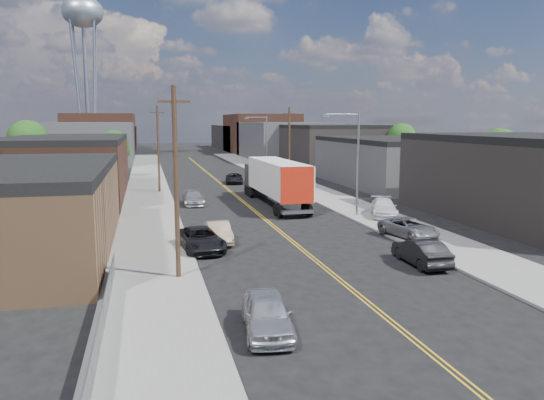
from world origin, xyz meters
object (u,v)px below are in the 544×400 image
water_tower (83,18)px  car_left_d (193,198)px  car_right_oncoming (421,252)px  car_ahead_truck (234,178)px  car_left_b (218,232)px  car_right_lot_a (409,228)px  car_right_lot_b (384,208)px  car_right_lot_c (299,184)px  car_left_a (267,314)px  semi_truck (274,179)px  car_left_c (201,239)px

water_tower → car_left_d: 82.43m
car_right_oncoming → car_ahead_truck: 42.77m
car_left_b → car_right_lot_a: bearing=-8.6°
car_right_lot_b → car_ahead_truck: 29.39m
car_left_d → car_right_lot_a: (13.41, -19.07, 0.13)m
car_right_lot_c → water_tower: bearing=123.5°
car_right_lot_a → car_right_lot_c: size_ratio=1.28×
car_left_b → car_left_d: car_left_b is taller
car_left_b → car_ahead_truck: bearing=78.8°
car_right_lot_c → car_right_oncoming: bearing=-85.2°
car_left_a → semi_truck: bearing=82.5°
car_right_lot_b → car_right_lot_c: (-1.85, 19.31, -0.10)m
car_left_d → car_right_oncoming: car_right_oncoming is taller
car_right_oncoming → car_right_lot_c: (2.60, 33.71, 0.02)m
car_left_c → car_right_lot_c: size_ratio=1.42×
car_left_a → car_right_lot_a: (13.48, 14.02, 0.04)m
car_left_b → car_right_oncoming: 13.53m
car_right_lot_b → semi_truck: bearing=147.1°
car_left_d → car_right_lot_b: car_right_lot_b is taller
car_left_c → car_right_lot_a: 14.60m
water_tower → car_right_lot_a: water_tower is taller
car_left_c → car_right_lot_b: bearing=19.6°
car_right_lot_b → car_ahead_truck: size_ratio=1.05×
water_tower → semi_truck: water_tower is taller
car_right_lot_a → car_right_lot_c: 27.31m
car_left_d → car_left_c: bearing=-93.7°
car_left_d → car_left_b: bearing=-89.4°
car_right_lot_b → car_left_d: bearing=163.3°
car_left_a → car_ahead_truck: (7.03, 50.22, -0.10)m
car_right_oncoming → car_ahead_truck: bearing=-83.3°
car_left_b → car_left_c: bearing=-125.0°
car_left_b → car_left_c: (-1.40, -2.00, 0.02)m
water_tower → car_right_oncoming: water_tower is taller
water_tower → car_left_b: 98.23m
car_right_lot_b → car_right_lot_a: bearing=-83.7°
water_tower → car_ahead_truck: water_tower is taller
car_right_lot_c → car_right_lot_b: bearing=-75.4°
car_right_lot_a → car_left_d: bearing=111.3°
car_left_c → car_left_a: bearing=-91.8°
car_left_b → car_left_c: size_ratio=0.82×
semi_truck → car_right_lot_a: 18.45m
car_right_lot_b → car_right_lot_c: car_right_lot_b is taller
car_left_b → car_left_d: size_ratio=0.92×
water_tower → car_right_oncoming: 108.33m
car_right_lot_b → car_ahead_truck: bearing=125.6°
car_right_lot_b → car_right_oncoming: bearing=-87.9°
semi_truck → car_left_a: semi_truck is taller
car_right_lot_a → car_right_lot_b: (1.85, 8.00, 0.08)m
car_left_a → car_ahead_truck: size_ratio=0.94×
car_left_a → car_left_c: bearing=101.2°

